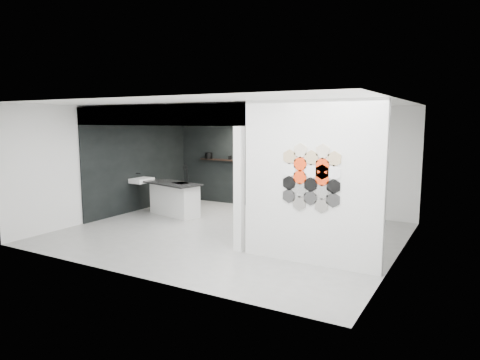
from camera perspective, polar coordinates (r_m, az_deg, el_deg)
name	(u,v)px	position (r m, az deg, el deg)	size (l,w,h in m)	color
floor	(229,233)	(9.45, -1.44, -7.13)	(7.00, 6.00, 0.01)	gray
partition_panel	(311,183)	(7.33, 9.46, -0.41)	(2.45, 0.15, 2.80)	silver
bay_clad_back	(244,165)	(12.41, 0.48, 2.03)	(4.40, 0.04, 2.35)	black
bay_clad_left	(140,167)	(12.09, -13.18, 1.67)	(0.04, 4.00, 2.35)	black
bulkhead	(205,116)	(10.67, -4.73, 8.44)	(4.40, 4.00, 0.40)	silver
corner_column	(239,190)	(7.95, -0.12, -1.30)	(0.16, 0.16, 2.35)	silver
fascia_beam	(152,116)	(9.15, -11.60, 8.40)	(4.40, 0.16, 0.40)	silver
wall_basin	(142,180)	(11.83, -12.97, -0.05)	(0.40, 0.60, 0.12)	silver
display_shelf	(245,161)	(12.26, 0.65, 2.54)	(3.00, 0.15, 0.04)	black
kitchen_island	(174,198)	(11.26, -8.75, -2.42)	(1.76, 1.10, 1.32)	silver
stockpot	(209,155)	(12.90, -4.19, 3.28)	(0.22, 0.22, 0.18)	black
kettle	(277,159)	(11.80, 4.95, 2.76)	(0.17, 0.17, 0.15)	black
glass_bowl	(288,161)	(11.66, 6.46, 2.58)	(0.15, 0.15, 0.11)	gray
glass_vase	(288,160)	(11.66, 6.46, 2.65)	(0.10, 0.10, 0.13)	gray
bottle_dark	(240,157)	(12.33, -0.03, 3.04)	(0.06, 0.06, 0.16)	black
utensil_cup	(230,158)	(12.50, -1.36, 3.00)	(0.09, 0.09, 0.11)	black
hex_tile_cluster	(311,178)	(7.22, 9.49, 0.31)	(1.04, 0.02, 1.16)	#2D2D2D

